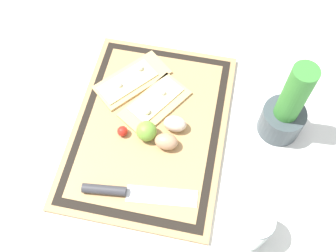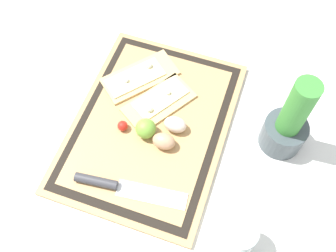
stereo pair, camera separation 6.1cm
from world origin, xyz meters
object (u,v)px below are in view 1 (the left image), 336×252
(pizza_slice_near, at_px, (131,80))
(sauce_jar, at_px, (252,228))
(knife, at_px, (121,192))
(egg_brown, at_px, (166,142))
(pizza_slice_far, at_px, (154,103))
(cherry_tomato_red, at_px, (123,131))
(herb_pot, at_px, (286,111))
(lime, at_px, (145,131))
(egg_pink, at_px, (175,124))

(pizza_slice_near, relative_size, sauce_jar, 1.90)
(knife, distance_m, egg_brown, 0.16)
(pizza_slice_far, relative_size, cherry_tomato_red, 7.84)
(pizza_slice_far, xyz_separation_m, herb_pot, (-0.00, 0.32, 0.06))
(pizza_slice_near, bearing_deg, pizza_slice_far, 52.59)
(egg_brown, xyz_separation_m, cherry_tomato_red, (-0.01, -0.11, -0.01))
(pizza_slice_far, relative_size, lime, 4.05)
(pizza_slice_far, relative_size, herb_pot, 0.84)
(pizza_slice_far, height_order, lime, lime)
(egg_pink, bearing_deg, pizza_slice_near, -129.24)
(knife, xyz_separation_m, egg_pink, (-0.19, 0.09, 0.01))
(lime, bearing_deg, pizza_slice_near, -153.93)
(cherry_tomato_red, distance_m, sauce_jar, 0.37)
(sauce_jar, bearing_deg, pizza_slice_near, -133.88)
(egg_brown, xyz_separation_m, herb_pot, (-0.11, 0.26, 0.05))
(knife, bearing_deg, egg_pink, 155.20)
(egg_brown, bearing_deg, pizza_slice_near, -142.21)
(pizza_slice_far, bearing_deg, egg_pink, 48.80)
(pizza_slice_far, bearing_deg, cherry_tomato_red, -29.50)
(pizza_slice_far, relative_size, sauce_jar, 1.84)
(herb_pot, bearing_deg, lime, -73.44)
(pizza_slice_near, xyz_separation_m, lime, (0.15, 0.07, 0.02))
(knife, distance_m, cherry_tomato_red, 0.15)
(pizza_slice_near, distance_m, pizza_slice_far, 0.09)
(lime, bearing_deg, knife, -7.95)
(herb_pot, bearing_deg, pizza_slice_far, -89.78)
(herb_pot, xyz_separation_m, sauce_jar, (0.28, -0.05, -0.04))
(knife, relative_size, egg_pink, 4.69)
(pizza_slice_far, xyz_separation_m, sauce_jar, (0.28, 0.27, 0.03))
(lime, xyz_separation_m, herb_pot, (-0.10, 0.32, 0.04))
(egg_brown, bearing_deg, knife, -28.99)
(pizza_slice_near, height_order, egg_brown, egg_brown)
(pizza_slice_far, relative_size, knife, 0.77)
(pizza_slice_near, relative_size, egg_brown, 3.74)
(pizza_slice_near, height_order, lime, lime)
(lime, bearing_deg, herb_pot, 106.56)
(cherry_tomato_red, bearing_deg, egg_brown, 84.95)
(pizza_slice_near, height_order, sauce_jar, sauce_jar)
(lime, relative_size, cherry_tomato_red, 1.93)
(egg_brown, height_order, sauce_jar, sauce_jar)
(pizza_slice_near, relative_size, lime, 4.19)
(knife, height_order, egg_brown, egg_brown)
(pizza_slice_near, height_order, knife, pizza_slice_near)
(egg_pink, relative_size, herb_pot, 0.23)
(pizza_slice_near, relative_size, herb_pot, 0.87)
(pizza_slice_far, height_order, knife, pizza_slice_far)
(pizza_slice_near, height_order, herb_pot, herb_pot)
(herb_pot, relative_size, sauce_jar, 2.20)
(sauce_jar, bearing_deg, pizza_slice_far, -135.43)
(sauce_jar, bearing_deg, knife, -95.60)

